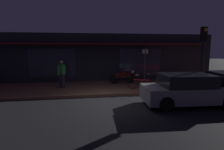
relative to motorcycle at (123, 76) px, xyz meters
The scene contains 9 objects.
ground_plane 4.14m from the motorcycle, 113.29° to the right, with size 60.00×60.00×0.00m, color black.
sidewalk_slab 1.88m from the motorcycle, 154.89° to the right, with size 18.00×4.00×0.15m, color brown.
storefront_building 3.30m from the motorcycle, 121.61° to the left, with size 18.00×3.30×3.60m.
motorcycle is the anchor object (origin of this frame).
bicycle_parked 2.02m from the motorcycle, 70.84° to the right, with size 1.51×0.76×0.91m.
person_photographer 4.08m from the motorcycle, 168.59° to the right, with size 0.47×0.51×1.67m.
sign_post 2.05m from the motorcycle, 19.71° to the left, with size 0.44×0.09×2.40m.
traffic_light_pole 5.33m from the motorcycle, 50.63° to the right, with size 0.24×0.33×3.60m.
parked_car_far 5.17m from the motorcycle, 68.07° to the right, with size 4.20×2.02×1.42m.
Camera 1 is at (-1.18, -8.75, 2.62)m, focal length 30.40 mm.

